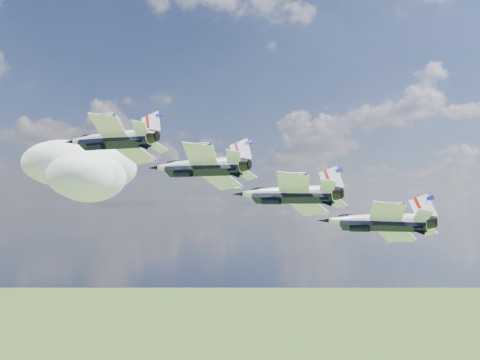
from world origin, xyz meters
TOP-DOWN VIEW (x-y plane):
  - cloud_far at (37.34, 220.51)m, footprint 61.83×48.58m
  - jet_0 at (-34.91, 25.95)m, footprint 17.40×19.44m
  - jet_1 at (-25.95, 18.48)m, footprint 17.40×19.44m
  - jet_2 at (-16.98, 11.01)m, footprint 17.40×19.44m
  - jet_3 at (-8.02, 3.53)m, footprint 17.40×19.44m

SIDE VIEW (x-z plane):
  - jet_3 at x=-8.02m, z-range 149.05..158.47m
  - jet_2 at x=-16.98m, z-range 152.67..162.08m
  - jet_1 at x=-25.95m, z-range 156.28..165.70m
  - jet_0 at x=-34.91m, z-range 159.90..169.31m
  - cloud_far at x=37.34m, z-range 161.55..185.85m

